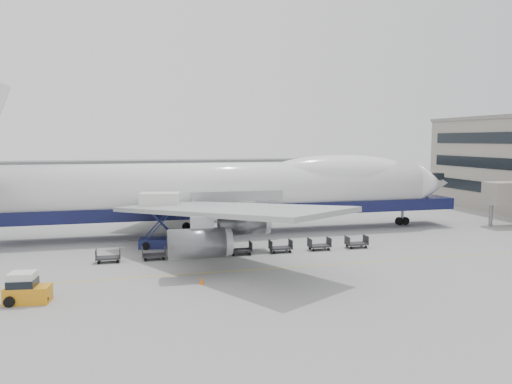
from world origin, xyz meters
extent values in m
plane|color=gray|center=(0.00, 0.00, 0.00)|extent=(260.00, 260.00, 0.00)
cube|color=gold|center=(0.00, -6.00, 0.01)|extent=(60.00, 0.15, 0.01)
cylinder|color=slate|center=(36.00, 8.00, 1.50)|extent=(0.50, 0.50, 3.00)
cube|color=slate|center=(-10.00, 70.00, 3.50)|extent=(110.00, 8.00, 7.00)
cylinder|color=white|center=(0.00, 12.00, 5.70)|extent=(52.00, 6.40, 6.40)
cube|color=#10133B|center=(1.00, 12.00, 3.14)|extent=(60.00, 5.76, 1.50)
cone|color=white|center=(29.00, 12.00, 5.70)|extent=(6.00, 6.40, 6.40)
ellipsoid|color=white|center=(15.60, 12.00, 7.46)|extent=(20.67, 5.78, 4.56)
cube|color=#9EA0A3|center=(-3.00, -2.28, 5.10)|extent=(20.35, 26.74, 2.26)
cube|color=#9EA0A3|center=(-3.00, 26.28, 5.10)|extent=(20.35, 26.74, 2.26)
cylinder|color=#595B60|center=(-6.00, 31.00, 2.90)|extent=(4.80, 2.60, 2.60)
cylinder|color=#595B60|center=(0.00, 22.00, 2.90)|extent=(4.80, 2.60, 2.60)
cylinder|color=#595B60|center=(0.00, 2.00, 2.90)|extent=(4.80, 2.60, 2.60)
cylinder|color=#595B60|center=(-6.00, -7.00, 2.90)|extent=(4.80, 2.60, 2.60)
cylinder|color=slate|center=(25.00, 12.00, 1.25)|extent=(0.36, 0.36, 2.50)
cylinder|color=black|center=(25.00, 12.00, 0.55)|extent=(1.10, 0.45, 1.10)
cylinder|color=slate|center=(-3.00, 9.00, 1.25)|extent=(0.36, 0.36, 2.50)
cylinder|color=black|center=(-3.00, 9.00, 0.55)|extent=(1.10, 0.45, 1.10)
cylinder|color=slate|center=(-3.00, 15.00, 1.25)|extent=(0.36, 0.36, 2.50)
cylinder|color=black|center=(-3.00, 15.00, 0.55)|extent=(1.10, 0.45, 1.10)
cube|color=navy|center=(-8.22, 5.74, 0.50)|extent=(4.88, 2.97, 1.00)
cube|color=silver|center=(-8.22, 5.74, 5.00)|extent=(4.56, 3.08, 2.01)
cube|color=navy|center=(-8.22, 4.74, 2.80)|extent=(3.24, 0.70, 3.61)
cube|color=navy|center=(-8.22, 6.75, 2.80)|extent=(3.24, 0.70, 3.61)
cube|color=slate|center=(-8.22, 7.20, 5.00)|extent=(2.35, 1.47, 0.15)
cylinder|color=black|center=(-9.87, 4.83, 0.41)|extent=(0.82, 0.32, 0.82)
cylinder|color=black|center=(-9.87, 6.65, 0.41)|extent=(0.82, 0.32, 0.82)
cylinder|color=black|center=(-6.58, 4.83, 0.41)|extent=(0.82, 0.32, 0.82)
cylinder|color=black|center=(-6.58, 6.65, 0.41)|extent=(0.82, 0.32, 0.82)
cube|color=orange|center=(-18.72, -10.76, 0.60)|extent=(3.24, 2.00, 1.20)
cube|color=silver|center=(-19.05, -10.72, 1.70)|extent=(1.93, 1.74, 1.10)
cube|color=black|center=(-19.05, -10.72, 1.48)|extent=(2.05, 1.86, 0.55)
cylinder|color=black|center=(-19.82, -11.47, 0.38)|extent=(0.77, 0.33, 0.77)
cylinder|color=black|center=(-19.82, -10.05, 0.38)|extent=(0.77, 0.33, 0.77)
cylinder|color=black|center=(-17.63, -11.47, 0.38)|extent=(0.77, 0.33, 0.77)
cylinder|color=black|center=(-17.63, -10.05, 0.38)|extent=(0.77, 0.33, 0.77)
cone|color=#DD5E0B|center=(-5.91, -9.28, 0.31)|extent=(0.40, 0.40, 0.62)
cube|color=#DD5E0B|center=(-5.91, -9.28, 0.02)|extent=(0.42, 0.42, 0.03)
cube|color=#2D2D30|center=(-13.56, 0.18, 0.45)|extent=(2.30, 1.35, 0.18)
cube|color=#2D2D30|center=(-14.66, 0.18, 0.85)|extent=(0.08, 1.35, 0.90)
cube|color=#2D2D30|center=(-12.46, 0.18, 0.85)|extent=(0.08, 1.35, 0.90)
cylinder|color=black|center=(-14.41, -0.37, 0.15)|extent=(0.30, 0.12, 0.30)
cylinder|color=black|center=(-14.41, 0.73, 0.15)|extent=(0.30, 0.12, 0.30)
cylinder|color=black|center=(-12.71, -0.37, 0.15)|extent=(0.30, 0.12, 0.30)
cylinder|color=black|center=(-12.71, 0.73, 0.15)|extent=(0.30, 0.12, 0.30)
cube|color=#2D2D30|center=(-9.23, 0.18, 0.45)|extent=(2.30, 1.35, 0.18)
cube|color=#2D2D30|center=(-10.33, 0.18, 0.85)|extent=(0.08, 1.35, 0.90)
cube|color=#2D2D30|center=(-8.13, 0.18, 0.85)|extent=(0.08, 1.35, 0.90)
cylinder|color=black|center=(-10.08, -0.37, 0.15)|extent=(0.30, 0.12, 0.30)
cylinder|color=black|center=(-10.08, 0.73, 0.15)|extent=(0.30, 0.12, 0.30)
cylinder|color=black|center=(-8.38, -0.37, 0.15)|extent=(0.30, 0.12, 0.30)
cylinder|color=black|center=(-8.38, 0.73, 0.15)|extent=(0.30, 0.12, 0.30)
cube|color=#2D2D30|center=(-4.90, 0.18, 0.45)|extent=(2.30, 1.35, 0.18)
cube|color=#2D2D30|center=(-6.00, 0.18, 0.85)|extent=(0.08, 1.35, 0.90)
cube|color=#2D2D30|center=(-3.80, 0.18, 0.85)|extent=(0.08, 1.35, 0.90)
cylinder|color=black|center=(-5.75, -0.37, 0.15)|extent=(0.30, 0.12, 0.30)
cylinder|color=black|center=(-5.75, 0.73, 0.15)|extent=(0.30, 0.12, 0.30)
cylinder|color=black|center=(-4.05, -0.37, 0.15)|extent=(0.30, 0.12, 0.30)
cylinder|color=black|center=(-4.05, 0.73, 0.15)|extent=(0.30, 0.12, 0.30)
cube|color=#2D2D30|center=(-0.58, 0.18, 0.45)|extent=(2.30, 1.35, 0.18)
cube|color=#2D2D30|center=(-1.68, 0.18, 0.85)|extent=(0.08, 1.35, 0.90)
cube|color=#2D2D30|center=(0.52, 0.18, 0.85)|extent=(0.08, 1.35, 0.90)
cylinder|color=black|center=(-1.43, -0.37, 0.15)|extent=(0.30, 0.12, 0.30)
cylinder|color=black|center=(-1.43, 0.73, 0.15)|extent=(0.30, 0.12, 0.30)
cylinder|color=black|center=(0.27, -0.37, 0.15)|extent=(0.30, 0.12, 0.30)
cylinder|color=black|center=(0.27, 0.73, 0.15)|extent=(0.30, 0.12, 0.30)
cube|color=#2D2D30|center=(3.75, 0.18, 0.45)|extent=(2.30, 1.35, 0.18)
cube|color=#2D2D30|center=(2.65, 0.18, 0.85)|extent=(0.08, 1.35, 0.90)
cube|color=#2D2D30|center=(4.85, 0.18, 0.85)|extent=(0.08, 1.35, 0.90)
cylinder|color=black|center=(2.90, -0.37, 0.15)|extent=(0.30, 0.12, 0.30)
cylinder|color=black|center=(2.90, 0.73, 0.15)|extent=(0.30, 0.12, 0.30)
cylinder|color=black|center=(4.60, -0.37, 0.15)|extent=(0.30, 0.12, 0.30)
cylinder|color=black|center=(4.60, 0.73, 0.15)|extent=(0.30, 0.12, 0.30)
cube|color=#2D2D30|center=(8.08, 0.18, 0.45)|extent=(2.30, 1.35, 0.18)
cube|color=#2D2D30|center=(6.98, 0.18, 0.85)|extent=(0.08, 1.35, 0.90)
cube|color=#2D2D30|center=(9.18, 0.18, 0.85)|extent=(0.08, 1.35, 0.90)
cylinder|color=black|center=(7.23, -0.37, 0.15)|extent=(0.30, 0.12, 0.30)
cylinder|color=black|center=(7.23, 0.73, 0.15)|extent=(0.30, 0.12, 0.30)
cylinder|color=black|center=(8.93, -0.37, 0.15)|extent=(0.30, 0.12, 0.30)
cylinder|color=black|center=(8.93, 0.73, 0.15)|extent=(0.30, 0.12, 0.30)
cube|color=#2D2D30|center=(12.40, 0.18, 0.45)|extent=(2.30, 1.35, 0.18)
cube|color=#2D2D30|center=(11.30, 0.18, 0.85)|extent=(0.08, 1.35, 0.90)
cube|color=#2D2D30|center=(13.50, 0.18, 0.85)|extent=(0.08, 1.35, 0.90)
cylinder|color=black|center=(11.55, -0.37, 0.15)|extent=(0.30, 0.12, 0.30)
cylinder|color=black|center=(11.55, 0.73, 0.15)|extent=(0.30, 0.12, 0.30)
cylinder|color=black|center=(13.25, -0.37, 0.15)|extent=(0.30, 0.12, 0.30)
cylinder|color=black|center=(13.25, 0.73, 0.15)|extent=(0.30, 0.12, 0.30)
camera|label=1|loc=(-11.52, -48.74, 11.72)|focal=35.00mm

